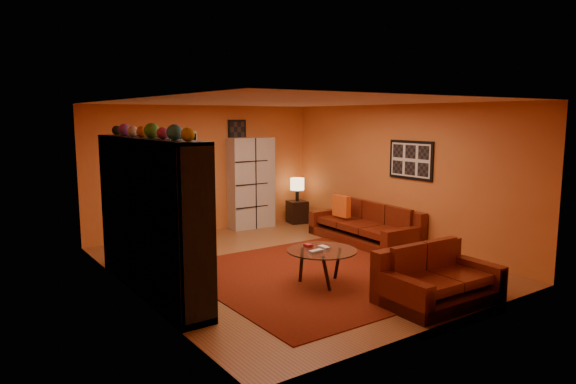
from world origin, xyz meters
TOP-DOWN VIEW (x-y plane):
  - floor at (0.00, 0.00)m, footprint 6.00×6.00m
  - ceiling at (0.00, 0.00)m, footprint 6.00×6.00m
  - wall_back at (0.00, 3.00)m, footprint 6.00×0.00m
  - wall_front at (0.00, -3.00)m, footprint 6.00×0.00m
  - wall_left at (-2.50, 0.00)m, footprint 0.00×6.00m
  - wall_right at (2.50, 0.00)m, footprint 0.00×6.00m
  - rug at (0.10, -0.70)m, footprint 3.60×3.60m
  - doorway at (-0.70, 2.96)m, footprint 0.95×0.10m
  - wall_art_right at (2.48, -0.30)m, footprint 0.03×1.00m
  - wall_art_back at (0.75, 2.98)m, footprint 0.42×0.03m
  - entertainment_unit at (-2.27, 0.00)m, footprint 0.45×3.00m
  - tv at (-2.23, -0.08)m, footprint 0.93×0.12m
  - sofa at (2.14, 0.43)m, footprint 1.06×2.37m
  - loveseat at (0.61, -2.42)m, footprint 1.57×0.98m
  - throw_pillow at (1.95, 0.97)m, footprint 0.12×0.42m
  - coffee_table at (-0.18, -1.07)m, footprint 1.00×1.00m
  - storage_cabinet at (0.97, 2.80)m, footprint 0.98×0.46m
  - bowl_chair at (-1.54, 1.60)m, footprint 0.65×0.65m
  - side_table at (2.06, 2.61)m, footprint 0.47×0.47m
  - table_lamp at (2.06, 2.61)m, footprint 0.31×0.31m

SIDE VIEW (x-z plane):
  - floor at x=0.00m, z-range 0.00..0.00m
  - rug at x=0.10m, z-range 0.00..0.01m
  - side_table at x=2.06m, z-range 0.00..0.50m
  - sofa at x=2.14m, z-range -0.14..0.71m
  - loveseat at x=0.61m, z-range -0.14..0.71m
  - bowl_chair at x=-1.54m, z-range 0.02..0.55m
  - coffee_table at x=-0.18m, z-range 0.21..0.71m
  - throw_pillow at x=1.95m, z-range 0.42..0.84m
  - table_lamp at x=2.06m, z-range 0.61..1.13m
  - storage_cabinet at x=0.97m, z-range 0.00..1.94m
  - tv at x=-2.23m, z-range 0.72..1.25m
  - doorway at x=-0.70m, z-range 0.00..2.04m
  - entertainment_unit at x=-2.27m, z-range 0.00..2.10m
  - wall_back at x=0.00m, z-range -1.70..4.30m
  - wall_front at x=0.00m, z-range -1.70..4.30m
  - wall_left at x=-2.50m, z-range -1.70..4.30m
  - wall_right at x=2.50m, z-range -1.70..4.30m
  - wall_art_right at x=2.48m, z-range 1.25..1.95m
  - wall_art_back at x=0.75m, z-range 1.79..2.31m
  - ceiling at x=0.00m, z-range 2.60..2.60m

